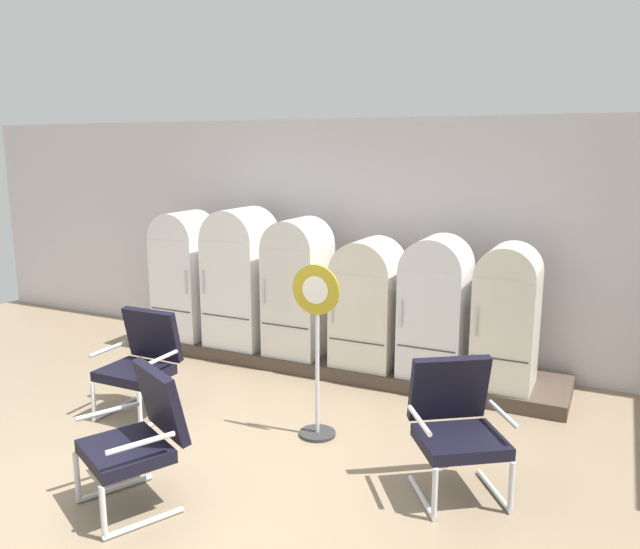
# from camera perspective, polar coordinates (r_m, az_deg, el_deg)

# --- Properties ---
(ground) EXTENTS (12.00, 10.00, 0.05)m
(ground) POSITION_cam_1_polar(r_m,az_deg,el_deg) (5.04, -14.38, -18.82)
(ground) COLOR #88745B
(back_wall) EXTENTS (11.76, 0.12, 2.81)m
(back_wall) POSITION_cam_1_polar(r_m,az_deg,el_deg) (7.59, 3.02, 3.39)
(back_wall) COLOR silver
(back_wall) RESTS_ON ground
(display_plinth) EXTENTS (5.20, 0.95, 0.15)m
(display_plinth) POSITION_cam_1_polar(r_m,az_deg,el_deg) (7.34, 0.98, -7.70)
(display_plinth) COLOR #483A2F
(display_plinth) RESTS_ON ground
(refrigerator_0) EXTENTS (0.63, 0.64, 1.57)m
(refrigerator_0) POSITION_cam_1_polar(r_m,az_deg,el_deg) (7.98, -12.14, 0.34)
(refrigerator_0) COLOR white
(refrigerator_0) RESTS_ON display_plinth
(refrigerator_1) EXTENTS (0.70, 0.72, 1.64)m
(refrigerator_1) POSITION_cam_1_polar(r_m,az_deg,el_deg) (7.55, -7.18, 0.16)
(refrigerator_1) COLOR white
(refrigerator_1) RESTS_ON display_plinth
(refrigerator_2) EXTENTS (0.63, 0.67, 1.56)m
(refrigerator_2) POSITION_cam_1_polar(r_m,az_deg,el_deg) (7.15, -2.00, -0.72)
(refrigerator_2) COLOR silver
(refrigerator_2) RESTS_ON display_plinth
(refrigerator_3) EXTENTS (0.67, 0.69, 1.38)m
(refrigerator_3) POSITION_cam_1_polar(r_m,az_deg,el_deg) (6.84, 4.39, -2.22)
(refrigerator_3) COLOR silver
(refrigerator_3) RESTS_ON display_plinth
(refrigerator_4) EXTENTS (0.65, 0.63, 1.46)m
(refrigerator_4) POSITION_cam_1_polar(r_m,az_deg,el_deg) (6.57, 10.42, -2.51)
(refrigerator_4) COLOR white
(refrigerator_4) RESTS_ON display_plinth
(refrigerator_5) EXTENTS (0.58, 0.62, 1.43)m
(refrigerator_5) POSITION_cam_1_polar(r_m,az_deg,el_deg) (6.43, 16.56, -3.26)
(refrigerator_5) COLOR silver
(refrigerator_5) RESTS_ON display_plinth
(armchair_left) EXTENTS (0.66, 0.64, 0.98)m
(armchair_left) POSITION_cam_1_polar(r_m,az_deg,el_deg) (6.20, -15.86, -7.35)
(armchair_left) COLOR silver
(armchair_left) RESTS_ON ground
(armchair_right) EXTENTS (0.85, 0.86, 0.98)m
(armchair_right) POSITION_cam_1_polar(r_m,az_deg,el_deg) (4.79, 12.22, -12.90)
(armchair_right) COLOR silver
(armchair_right) RESTS_ON ground
(armchair_center) EXTENTS (0.82, 0.84, 0.98)m
(armchair_center) POSITION_cam_1_polar(r_m,az_deg,el_deg) (4.69, -16.09, -13.64)
(armchair_center) COLOR silver
(armchair_center) RESTS_ON ground
(sign_stand) EXTENTS (0.43, 0.32, 1.53)m
(sign_stand) POSITION_cam_1_polar(r_m,az_deg,el_deg) (5.43, -0.31, -7.42)
(sign_stand) COLOR #2D2D30
(sign_stand) RESTS_ON ground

